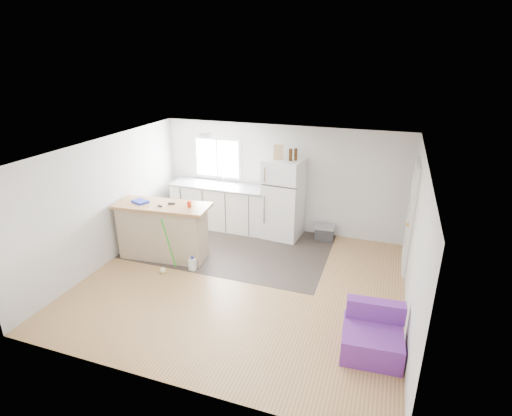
# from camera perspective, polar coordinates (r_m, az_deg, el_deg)

# --- Properties ---
(room) EXTENTS (5.51, 5.01, 2.41)m
(room) POSITION_cam_1_polar(r_m,az_deg,el_deg) (6.72, -2.10, -1.82)
(room) COLOR #9F6D42
(room) RESTS_ON ground
(vinyl_zone) EXTENTS (4.05, 2.50, 0.00)m
(vinyl_zone) POSITION_cam_1_polar(r_m,az_deg,el_deg) (8.52, -3.52, -5.45)
(vinyl_zone) COLOR #352C28
(vinyl_zone) RESTS_ON floor
(window) EXTENTS (1.18, 0.06, 0.98)m
(window) POSITION_cam_1_polar(r_m,az_deg,el_deg) (9.35, -5.53, 7.10)
(window) COLOR white
(window) RESTS_ON back_wall
(interior_door) EXTENTS (0.11, 0.92, 2.10)m
(interior_door) POSITION_cam_1_polar(r_m,az_deg,el_deg) (7.84, 21.22, -1.28)
(interior_door) COLOR white
(interior_door) RESTS_ON right_wall
(ceiling_fixture) EXTENTS (0.30, 0.30, 0.07)m
(ceiling_fixture) POSITION_cam_1_polar(r_m,az_deg,el_deg) (7.90, -7.29, 10.40)
(ceiling_fixture) COLOR white
(ceiling_fixture) RESTS_ON ceiling
(kitchen_cabinets) EXTENTS (2.30, 0.73, 1.32)m
(kitchen_cabinets) POSITION_cam_1_polar(r_m,az_deg,el_deg) (9.30, -5.16, 0.36)
(kitchen_cabinets) COLOR white
(kitchen_cabinets) RESTS_ON floor
(peninsula) EXTENTS (1.89, 0.87, 1.13)m
(peninsula) POSITION_cam_1_polar(r_m,az_deg,el_deg) (8.06, -13.12, -3.16)
(peninsula) COLOR tan
(peninsula) RESTS_ON floor
(refrigerator) EXTENTS (0.84, 0.80, 1.76)m
(refrigerator) POSITION_cam_1_polar(r_m,az_deg,el_deg) (8.66, 3.91, 1.34)
(refrigerator) COLOR white
(refrigerator) RESTS_ON floor
(cooler) EXTENTS (0.45, 0.32, 0.32)m
(cooler) POSITION_cam_1_polar(r_m,az_deg,el_deg) (8.87, 9.72, -3.45)
(cooler) COLOR #313134
(cooler) RESTS_ON floor
(purple_seat) EXTENTS (0.84, 0.80, 0.65)m
(purple_seat) POSITION_cam_1_polar(r_m,az_deg,el_deg) (5.91, 16.26, -17.20)
(purple_seat) COLOR purple
(purple_seat) RESTS_ON floor
(cleaner_jug) EXTENTS (0.13, 0.09, 0.28)m
(cleaner_jug) POSITION_cam_1_polar(r_m,az_deg,el_deg) (7.67, -9.06, -7.93)
(cleaner_jug) COLOR white
(cleaner_jug) RESTS_ON floor
(mop) EXTENTS (0.21, 0.32, 1.14)m
(mop) POSITION_cam_1_polar(r_m,az_deg,el_deg) (7.63, -12.90, -7.47)
(mop) COLOR green
(mop) RESTS_ON floor
(red_cup) EXTENTS (0.09, 0.09, 0.12)m
(red_cup) POSITION_cam_1_polar(r_m,az_deg,el_deg) (7.59, -9.53, 0.58)
(red_cup) COLOR red
(red_cup) RESTS_ON peninsula
(blue_tray) EXTENTS (0.36, 0.31, 0.04)m
(blue_tray) POSITION_cam_1_polar(r_m,az_deg,el_deg) (8.05, -16.21, 0.90)
(blue_tray) COLOR #1427BC
(blue_tray) RESTS_ON peninsula
(tool_a) EXTENTS (0.15, 0.09, 0.03)m
(tool_a) POSITION_cam_1_polar(r_m,az_deg,el_deg) (7.80, -11.95, 0.63)
(tool_a) COLOR black
(tool_a) RESTS_ON peninsula
(tool_b) EXTENTS (0.11, 0.08, 0.03)m
(tool_b) POSITION_cam_1_polar(r_m,az_deg,el_deg) (7.73, -13.57, 0.29)
(tool_b) COLOR black
(tool_b) RESTS_ON peninsula
(cardboard_box) EXTENTS (0.22, 0.14, 0.30)m
(cardboard_box) POSITION_cam_1_polar(r_m,az_deg,el_deg) (8.35, 3.23, 7.97)
(cardboard_box) COLOR tan
(cardboard_box) RESTS_ON refrigerator
(bottle_left) EXTENTS (0.09, 0.09, 0.25)m
(bottle_left) POSITION_cam_1_polar(r_m,az_deg,el_deg) (8.25, 4.95, 7.59)
(bottle_left) COLOR #351E09
(bottle_left) RESTS_ON refrigerator
(bottle_right) EXTENTS (0.09, 0.09, 0.25)m
(bottle_right) POSITION_cam_1_polar(r_m,az_deg,el_deg) (8.29, 5.69, 7.62)
(bottle_right) COLOR #351E09
(bottle_right) RESTS_ON refrigerator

